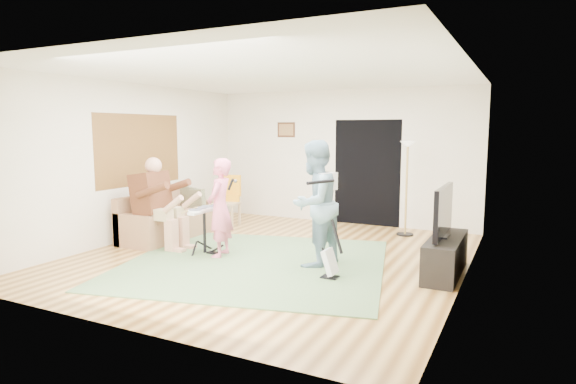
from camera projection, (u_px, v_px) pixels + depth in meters
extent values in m
plane|color=brown|center=(272.00, 256.00, 7.29)|extent=(6.00, 6.00, 0.00)
plane|color=white|center=(271.00, 74.00, 6.95)|extent=(6.00, 6.00, 0.00)
plane|color=brown|center=(140.00, 150.00, 8.48)|extent=(0.00, 2.05, 2.05)
plane|color=black|center=(367.00, 173.00, 9.57)|extent=(2.10, 0.00, 2.10)
cube|color=#3F2314|center=(286.00, 130.00, 10.26)|extent=(0.42, 0.03, 0.32)
cube|color=#517245|center=(255.00, 263.00, 6.90)|extent=(4.31, 4.19, 0.02)
cube|color=#996D4C|center=(171.00, 227.00, 8.53)|extent=(0.79, 1.58, 0.39)
cube|color=#996D4C|center=(156.00, 214.00, 8.65)|extent=(0.15, 1.95, 0.79)
cube|color=#996D4C|center=(201.00, 214.00, 9.30)|extent=(0.79, 0.19, 0.56)
cube|color=#996D4C|center=(135.00, 231.00, 7.74)|extent=(0.79, 0.19, 0.56)
cube|color=#5B2E19|center=(151.00, 193.00, 7.80)|extent=(0.41, 0.53, 0.68)
sphere|color=tan|center=(153.00, 166.00, 7.71)|extent=(0.27, 0.27, 0.27)
cylinder|color=black|center=(205.00, 231.00, 7.41)|extent=(0.05, 0.05, 0.66)
cube|color=white|center=(204.00, 211.00, 7.36)|extent=(0.13, 0.66, 0.04)
imported|color=#E0617F|center=(220.00, 208.00, 7.18)|extent=(0.47, 0.61, 1.49)
imported|color=#6E91A1|center=(314.00, 204.00, 6.70)|extent=(0.81, 0.96, 1.76)
cube|color=black|center=(330.00, 278.00, 6.19)|extent=(0.21, 0.17, 0.03)
cube|color=silver|center=(330.00, 262.00, 6.16)|extent=(0.17, 0.25, 0.33)
cylinder|color=black|center=(337.00, 237.00, 6.08)|extent=(0.17, 0.04, 0.44)
cylinder|color=black|center=(405.00, 234.00, 8.74)|extent=(0.30, 0.30, 0.03)
cylinder|color=#B08E4B|center=(406.00, 190.00, 8.64)|extent=(0.04, 0.04, 1.61)
cone|color=white|center=(408.00, 144.00, 8.53)|extent=(0.27, 0.27, 0.11)
cube|color=tan|center=(227.00, 203.00, 9.51)|extent=(0.48, 0.48, 0.04)
cube|color=#FFA81A|center=(232.00, 186.00, 9.64)|extent=(0.41, 0.14, 0.43)
cube|color=black|center=(445.00, 256.00, 6.34)|extent=(0.40, 1.40, 0.50)
cube|color=black|center=(443.00, 211.00, 6.28)|extent=(0.06, 1.18, 0.65)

